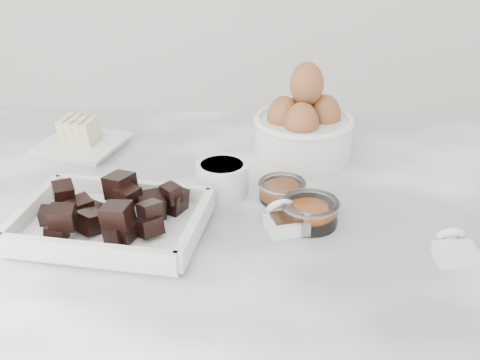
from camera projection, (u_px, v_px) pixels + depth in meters
name	position (u px, v px, depth m)	size (l,w,h in m)	color
marble_slab	(224.00, 228.00, 0.92)	(1.20, 0.80, 0.04)	white
chocolate_dish	(111.00, 216.00, 0.86)	(0.25, 0.21, 0.06)	white
butter_plate	(81.00, 139.00, 1.11)	(0.15, 0.15, 0.05)	white
sugar_ramekin	(222.00, 177.00, 0.96)	(0.08, 0.08, 0.05)	white
egg_bowl	(304.00, 126.00, 1.07)	(0.16, 0.16, 0.16)	white
honey_bowl	(282.00, 190.00, 0.95)	(0.07, 0.07, 0.03)	white
zest_bowl	(309.00, 211.00, 0.88)	(0.08, 0.08, 0.03)	white
vanilla_spoon	(285.00, 220.00, 0.87)	(0.06, 0.07, 0.04)	white
salt_spoon	(455.00, 249.00, 0.81)	(0.05, 0.06, 0.04)	white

